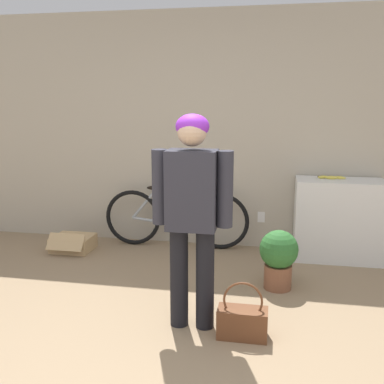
{
  "coord_description": "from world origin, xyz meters",
  "views": [
    {
      "loc": [
        0.69,
        -2.24,
        1.66
      ],
      "look_at": [
        0.12,
        0.78,
        1.02
      ],
      "focal_mm": 42.0,
      "sensor_mm": 36.0,
      "label": 1
    }
  ],
  "objects_px": {
    "bicycle": "(176,217)",
    "handbag": "(242,321)",
    "person": "(192,204)",
    "cardboard_box": "(73,243)",
    "banana": "(331,177)",
    "potted_plant": "(279,256)"
  },
  "relations": [
    {
      "from": "person",
      "to": "handbag",
      "type": "height_order",
      "value": "person"
    },
    {
      "from": "potted_plant",
      "to": "person",
      "type": "bearing_deg",
      "value": -127.94
    },
    {
      "from": "person",
      "to": "potted_plant",
      "type": "distance_m",
      "value": 1.2
    },
    {
      "from": "banana",
      "to": "potted_plant",
      "type": "height_order",
      "value": "banana"
    },
    {
      "from": "handbag",
      "to": "cardboard_box",
      "type": "bearing_deg",
      "value": 142.73
    },
    {
      "from": "bicycle",
      "to": "handbag",
      "type": "height_order",
      "value": "bicycle"
    },
    {
      "from": "cardboard_box",
      "to": "banana",
      "type": "bearing_deg",
      "value": 6.27
    },
    {
      "from": "person",
      "to": "bicycle",
      "type": "relative_size",
      "value": 0.95
    },
    {
      "from": "handbag",
      "to": "potted_plant",
      "type": "relative_size",
      "value": 0.78
    },
    {
      "from": "banana",
      "to": "handbag",
      "type": "height_order",
      "value": "banana"
    },
    {
      "from": "bicycle",
      "to": "handbag",
      "type": "relative_size",
      "value": 3.97
    },
    {
      "from": "banana",
      "to": "cardboard_box",
      "type": "height_order",
      "value": "banana"
    },
    {
      "from": "handbag",
      "to": "person",
      "type": "bearing_deg",
      "value": 165.23
    },
    {
      "from": "person",
      "to": "banana",
      "type": "height_order",
      "value": "person"
    },
    {
      "from": "bicycle",
      "to": "potted_plant",
      "type": "xyz_separation_m",
      "value": [
        1.14,
        -0.95,
        -0.04
      ]
    },
    {
      "from": "potted_plant",
      "to": "cardboard_box",
      "type": "bearing_deg",
      "value": 164.56
    },
    {
      "from": "bicycle",
      "to": "handbag",
      "type": "distance_m",
      "value": 2.07
    },
    {
      "from": "person",
      "to": "handbag",
      "type": "xyz_separation_m",
      "value": [
        0.38,
        -0.1,
        -0.81
      ]
    },
    {
      "from": "bicycle",
      "to": "cardboard_box",
      "type": "height_order",
      "value": "bicycle"
    },
    {
      "from": "bicycle",
      "to": "banana",
      "type": "relative_size",
      "value": 5.67
    },
    {
      "from": "handbag",
      "to": "cardboard_box",
      "type": "distance_m",
      "value": 2.51
    },
    {
      "from": "person",
      "to": "handbag",
      "type": "distance_m",
      "value": 0.9
    }
  ]
}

